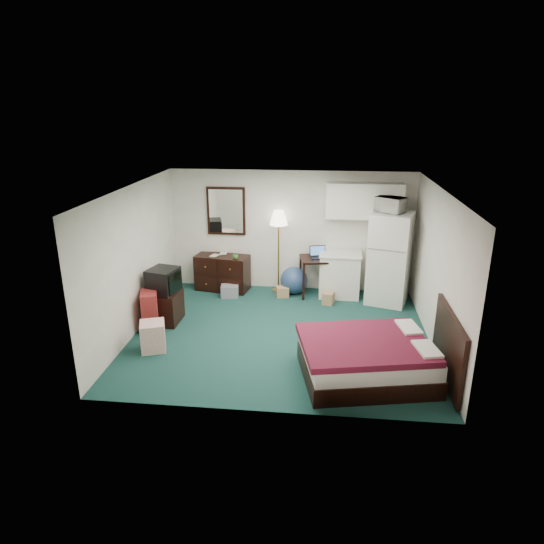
# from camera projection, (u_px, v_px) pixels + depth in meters

# --- Properties ---
(floor) EXTENTS (5.00, 4.50, 0.01)m
(floor) POSITION_uv_depth(u_px,v_px,m) (281.00, 334.00, 8.36)
(floor) COLOR #13302D
(floor) RESTS_ON ground
(ceiling) EXTENTS (5.00, 4.50, 0.01)m
(ceiling) POSITION_uv_depth(u_px,v_px,m) (282.00, 189.00, 7.54)
(ceiling) COLOR beige
(ceiling) RESTS_ON walls
(walls) EXTENTS (5.01, 4.51, 2.50)m
(walls) POSITION_uv_depth(u_px,v_px,m) (281.00, 265.00, 7.95)
(walls) COLOR beige
(walls) RESTS_ON floor
(mirror) EXTENTS (0.80, 0.06, 1.00)m
(mirror) POSITION_uv_depth(u_px,v_px,m) (226.00, 211.00, 10.04)
(mirror) COLOR white
(mirror) RESTS_ON walls
(upper_cabinets) EXTENTS (1.50, 0.35, 0.70)m
(upper_cabinets) POSITION_uv_depth(u_px,v_px,m) (364.00, 201.00, 9.52)
(upper_cabinets) COLOR white
(upper_cabinets) RESTS_ON walls
(headboard) EXTENTS (0.06, 1.56, 1.00)m
(headboard) POSITION_uv_depth(u_px,v_px,m) (448.00, 347.00, 6.74)
(headboard) COLOR black
(headboard) RESTS_ON walls
(dresser) EXTENTS (1.17, 0.68, 0.75)m
(dresser) POSITION_uv_depth(u_px,v_px,m) (223.00, 273.00, 10.24)
(dresser) COLOR black
(dresser) RESTS_ON floor
(floor_lamp) EXTENTS (0.42, 0.42, 1.72)m
(floor_lamp) POSITION_uv_depth(u_px,v_px,m) (279.00, 252.00, 10.03)
(floor_lamp) COLOR #B88430
(floor_lamp) RESTS_ON floor
(desk) EXTENTS (0.73, 0.73, 0.80)m
(desk) POSITION_uv_depth(u_px,v_px,m) (316.00, 276.00, 9.95)
(desk) COLOR black
(desk) RESTS_ON floor
(exercise_ball) EXTENTS (0.70, 0.70, 0.57)m
(exercise_ball) POSITION_uv_depth(u_px,v_px,m) (294.00, 280.00, 10.06)
(exercise_ball) COLOR navy
(exercise_ball) RESTS_ON floor
(kitchen_counter) EXTENTS (0.83, 0.64, 0.88)m
(kitchen_counter) POSITION_uv_depth(u_px,v_px,m) (340.00, 275.00, 9.90)
(kitchen_counter) COLOR white
(kitchen_counter) RESTS_ON floor
(fridge) EXTENTS (0.93, 0.93, 1.81)m
(fridge) POSITION_uv_depth(u_px,v_px,m) (389.00, 258.00, 9.43)
(fridge) COLOR white
(fridge) RESTS_ON floor
(bed) EXTENTS (2.05, 1.74, 0.58)m
(bed) POSITION_uv_depth(u_px,v_px,m) (367.00, 359.00, 6.94)
(bed) COLOR #4E121D
(bed) RESTS_ON floor
(tv_stand) EXTENTS (0.59, 0.64, 0.57)m
(tv_stand) POSITION_uv_depth(u_px,v_px,m) (164.00, 307.00, 8.75)
(tv_stand) COLOR black
(tv_stand) RESTS_ON floor
(suitcase) EXTENTS (0.39, 0.50, 0.70)m
(suitcase) POSITION_uv_depth(u_px,v_px,m) (150.00, 311.00, 8.40)
(suitcase) COLOR maroon
(suitcase) RESTS_ON floor
(retail_box) EXTENTS (0.48, 0.48, 0.47)m
(retail_box) POSITION_uv_depth(u_px,v_px,m) (153.00, 336.00, 7.75)
(retail_box) COLOR white
(retail_box) RESTS_ON floor
(file_bin) EXTENTS (0.38, 0.31, 0.25)m
(file_bin) POSITION_uv_depth(u_px,v_px,m) (230.00, 291.00, 9.92)
(file_bin) COLOR gray
(file_bin) RESTS_ON floor
(cardboard_box_a) EXTENTS (0.29, 0.26, 0.21)m
(cardboard_box_a) POSITION_uv_depth(u_px,v_px,m) (282.00, 292.00, 9.94)
(cardboard_box_a) COLOR #937950
(cardboard_box_a) RESTS_ON floor
(cardboard_box_b) EXTENTS (0.26, 0.29, 0.24)m
(cardboard_box_b) POSITION_uv_depth(u_px,v_px,m) (328.00, 298.00, 9.57)
(cardboard_box_b) COLOR #937950
(cardboard_box_b) RESTS_ON floor
(laptop) EXTENTS (0.38, 0.34, 0.23)m
(laptop) POSITION_uv_depth(u_px,v_px,m) (319.00, 253.00, 9.78)
(laptop) COLOR black
(laptop) RESTS_ON desk
(crt_tv) EXTENTS (0.59, 0.61, 0.44)m
(crt_tv) POSITION_uv_depth(u_px,v_px,m) (163.00, 281.00, 8.57)
(crt_tv) COLOR black
(crt_tv) RESTS_ON tv_stand
(microwave) EXTENTS (0.60, 0.54, 0.36)m
(microwave) POSITION_uv_depth(u_px,v_px,m) (390.00, 203.00, 9.13)
(microwave) COLOR white
(microwave) RESTS_ON fridge
(book_a) EXTENTS (0.14, 0.06, 0.20)m
(book_a) POSITION_uv_depth(u_px,v_px,m) (211.00, 251.00, 10.10)
(book_a) COLOR #937950
(book_a) RESTS_ON dresser
(book_b) EXTENTS (0.15, 0.03, 0.20)m
(book_b) POSITION_uv_depth(u_px,v_px,m) (220.00, 249.00, 10.22)
(book_b) COLOR #937950
(book_b) RESTS_ON dresser
(mug) EXTENTS (0.14, 0.13, 0.11)m
(mug) POSITION_uv_depth(u_px,v_px,m) (236.00, 256.00, 9.90)
(mug) COLOR #3E8433
(mug) RESTS_ON dresser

